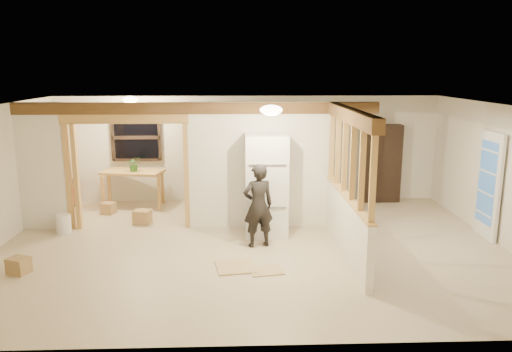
{
  "coord_description": "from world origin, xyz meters",
  "views": [
    {
      "loc": [
        -0.24,
        -8.45,
        3.13
      ],
      "look_at": [
        0.09,
        0.4,
        1.21
      ],
      "focal_mm": 35.0,
      "sensor_mm": 36.0,
      "label": 1
    }
  ],
  "objects_px": {
    "refrigerator": "(266,185)",
    "shop_vac": "(66,193)",
    "woman": "(258,205)",
    "work_table": "(133,189)",
    "bookshelf": "(381,164)"
  },
  "relations": [
    {
      "from": "refrigerator",
      "to": "shop_vac",
      "type": "bearing_deg",
      "value": 155.25
    },
    {
      "from": "refrigerator",
      "to": "shop_vac",
      "type": "xyz_separation_m",
      "value": [
        -4.5,
        2.07,
        -0.65
      ]
    },
    {
      "from": "refrigerator",
      "to": "work_table",
      "type": "xyz_separation_m",
      "value": [
        -2.93,
        1.97,
        -0.54
      ]
    },
    {
      "from": "work_table",
      "to": "bookshelf",
      "type": "height_order",
      "value": "bookshelf"
    },
    {
      "from": "refrigerator",
      "to": "woman",
      "type": "height_order",
      "value": "refrigerator"
    },
    {
      "from": "work_table",
      "to": "shop_vac",
      "type": "xyz_separation_m",
      "value": [
        -1.57,
        0.1,
        -0.11
      ]
    },
    {
      "from": "work_table",
      "to": "bookshelf",
      "type": "xyz_separation_m",
      "value": [
        5.78,
        0.3,
        0.49
      ]
    },
    {
      "from": "woman",
      "to": "shop_vac",
      "type": "xyz_separation_m",
      "value": [
        -4.32,
        2.78,
        -0.44
      ]
    },
    {
      "from": "woman",
      "to": "bookshelf",
      "type": "distance_m",
      "value": 4.25
    },
    {
      "from": "woman",
      "to": "shop_vac",
      "type": "distance_m",
      "value": 5.15
    },
    {
      "from": "shop_vac",
      "to": "bookshelf",
      "type": "height_order",
      "value": "bookshelf"
    },
    {
      "from": "refrigerator",
      "to": "woman",
      "type": "distance_m",
      "value": 0.76
    },
    {
      "from": "refrigerator",
      "to": "shop_vac",
      "type": "height_order",
      "value": "refrigerator"
    },
    {
      "from": "shop_vac",
      "to": "bookshelf",
      "type": "distance_m",
      "value": 7.38
    },
    {
      "from": "woman",
      "to": "shop_vac",
      "type": "height_order",
      "value": "woman"
    }
  ]
}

